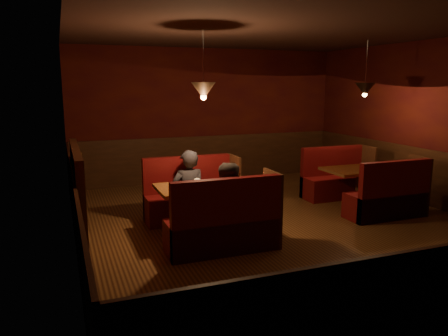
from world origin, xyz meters
name	(u,v)px	position (x,y,z in m)	size (l,w,h in m)	color
room	(265,159)	(-0.28, 0.04, 1.05)	(6.02, 7.02, 2.92)	#3E2213
main_table	(205,197)	(-1.21, 0.06, 0.55)	(1.34, 0.81, 0.94)	brown
main_bench_far	(191,199)	(-1.20, 0.82, 0.32)	(1.47, 0.52, 1.00)	#49090A
main_bench_near	(225,228)	(-1.20, -0.70, 0.32)	(1.47, 0.52, 1.00)	#49090A
second_table	(360,178)	(1.77, 0.46, 0.51)	(1.22, 0.78, 0.69)	brown
second_bench_far	(336,181)	(1.80, 1.19, 0.31)	(1.35, 0.50, 0.96)	#49090A
second_bench_near	(389,200)	(1.80, -0.27, 0.31)	(1.35, 0.50, 0.96)	#49090A
diner_a	(188,175)	(-1.28, 0.68, 0.75)	(0.54, 0.36, 1.49)	#27252C
diner_b	(232,193)	(-1.06, -0.60, 0.75)	(0.72, 0.56, 1.49)	#38322F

